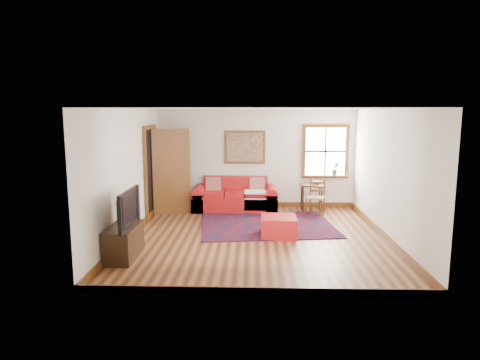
{
  "coord_description": "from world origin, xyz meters",
  "views": [
    {
      "loc": [
        -0.07,
        -8.17,
        2.45
      ],
      "look_at": [
        -0.35,
        0.6,
        1.04
      ],
      "focal_mm": 32.0,
      "sensor_mm": 36.0,
      "label": 1
    }
  ],
  "objects_px": {
    "red_leather_sofa": "(235,199)",
    "red_ottoman": "(279,226)",
    "media_cabinet": "(124,242)",
    "ladder_back_chair": "(316,196)",
    "side_table": "(312,189)"
  },
  "relations": [
    {
      "from": "red_leather_sofa",
      "to": "red_ottoman",
      "type": "xyz_separation_m",
      "value": [
        0.96,
        -2.26,
        -0.07
      ]
    },
    {
      "from": "ladder_back_chair",
      "to": "media_cabinet",
      "type": "distance_m",
      "value": 4.88
    },
    {
      "from": "red_ottoman",
      "to": "media_cabinet",
      "type": "relative_size",
      "value": 0.69
    },
    {
      "from": "side_table",
      "to": "media_cabinet",
      "type": "xyz_separation_m",
      "value": [
        -3.63,
        -3.59,
        -0.27
      ]
    },
    {
      "from": "red_leather_sofa",
      "to": "side_table",
      "type": "bearing_deg",
      "value": -1.08
    },
    {
      "from": "media_cabinet",
      "to": "ladder_back_chair",
      "type": "bearing_deg",
      "value": 40.88
    },
    {
      "from": "red_leather_sofa",
      "to": "side_table",
      "type": "xyz_separation_m",
      "value": [
        1.9,
        -0.04,
        0.28
      ]
    },
    {
      "from": "red_ottoman",
      "to": "media_cabinet",
      "type": "xyz_separation_m",
      "value": [
        -2.69,
        -1.36,
        0.08
      ]
    },
    {
      "from": "red_leather_sofa",
      "to": "media_cabinet",
      "type": "relative_size",
      "value": 2.09
    },
    {
      "from": "red_leather_sofa",
      "to": "ladder_back_chair",
      "type": "distance_m",
      "value": 2.01
    },
    {
      "from": "red_ottoman",
      "to": "side_table",
      "type": "xyz_separation_m",
      "value": [
        0.94,
        2.22,
        0.35
      ]
    },
    {
      "from": "red_leather_sofa",
      "to": "ladder_back_chair",
      "type": "xyz_separation_m",
      "value": [
        1.95,
        -0.43,
        0.19
      ]
    },
    {
      "from": "red_ottoman",
      "to": "media_cabinet",
      "type": "bearing_deg",
      "value": -152.35
    },
    {
      "from": "red_ottoman",
      "to": "media_cabinet",
      "type": "distance_m",
      "value": 3.02
    },
    {
      "from": "side_table",
      "to": "ladder_back_chair",
      "type": "xyz_separation_m",
      "value": [
        0.05,
        -0.4,
        -0.09
      ]
    }
  ]
}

